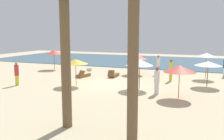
{
  "coord_description": "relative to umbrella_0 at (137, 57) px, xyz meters",
  "views": [
    {
      "loc": [
        7.55,
        -17.82,
        4.06
      ],
      "look_at": [
        0.41,
        0.35,
        1.1
      ],
      "focal_mm": 38.93,
      "sensor_mm": 36.0,
      "label": 1
    }
  ],
  "objects": [
    {
      "name": "umbrella_5",
      "position": [
        6.41,
        0.04,
        0.36
      ],
      "size": [
        1.82,
        1.82,
        2.33
      ],
      "color": "olive",
      "rests_on": "ground_plane"
    },
    {
      "name": "lounger_1",
      "position": [
        -4.26,
        -3.27,
        -1.61
      ],
      "size": [
        0.98,
        1.77,
        0.7
      ],
      "color": "brown",
      "rests_on": "ground_plane"
    },
    {
      "name": "person_4",
      "position": [
        2.02,
        0.68,
        -0.8
      ],
      "size": [
        0.44,
        0.44,
        1.93
      ],
      "color": "#D17299",
      "rests_on": "ground_plane"
    },
    {
      "name": "person_5",
      "position": [
        -7.32,
        -8.43,
        -0.86
      ],
      "size": [
        0.42,
        0.42,
        1.83
      ],
      "color": "yellow",
      "rests_on": "ground_plane"
    },
    {
      "name": "umbrella_1",
      "position": [
        -9.58,
        -0.15,
        0.19
      ],
      "size": [
        1.94,
        1.94,
        2.22
      ],
      "color": "olive",
      "rests_on": "ground_plane"
    },
    {
      "name": "umbrella_0",
      "position": [
        0.0,
        0.0,
        0.0
      ],
      "size": [
        2.06,
        2.06,
        2.03
      ],
      "color": "brown",
      "rests_on": "ground_plane"
    },
    {
      "name": "umbrella_2",
      "position": [
        4.91,
        -7.67,
        0.09
      ],
      "size": [
        2.02,
        2.02,
        2.09
      ],
      "color": "brown",
      "rests_on": "ground_plane"
    },
    {
      "name": "person_0",
      "position": [
        3.42,
        -7.21,
        -0.87
      ],
      "size": [
        0.44,
        0.44,
        1.83
      ],
      "color": "white",
      "rests_on": "ground_plane"
    },
    {
      "name": "person_3",
      "position": [
        3.65,
        -2.25,
        -0.82
      ],
      "size": [
        0.42,
        0.42,
        1.87
      ],
      "color": "yellow",
      "rests_on": "ground_plane"
    },
    {
      "name": "lounger_2",
      "position": [
        -1.62,
        -2.16,
        -1.61
      ],
      "size": [
        0.66,
        1.69,
        0.71
      ],
      "color": "brown",
      "rests_on": "ground_plane"
    },
    {
      "name": "dog",
      "position": [
        -5.42,
        0.39,
        -1.59
      ],
      "size": [
        0.73,
        0.72,
        0.37
      ],
      "color": "silver",
      "rests_on": "ground_plane"
    },
    {
      "name": "ocean_water",
      "position": [
        -1.1,
        11.71,
        -1.75
      ],
      "size": [
        48.0,
        16.0,
        0.06
      ],
      "primitive_type": "cube",
      "color": "#3D6075",
      "rests_on": "ground_plane"
    },
    {
      "name": "umbrella_3",
      "position": [
        1.93,
        -6.1,
        0.18
      ],
      "size": [
        1.99,
        1.99,
        2.2
      ],
      "color": "brown",
      "rests_on": "ground_plane"
    },
    {
      "name": "umbrella_4",
      "position": [
        -3.01,
        -6.75,
        0.11
      ],
      "size": [
        1.89,
        1.89,
        2.08
      ],
      "color": "olive",
      "rests_on": "ground_plane"
    },
    {
      "name": "umbrella_6",
      "position": [
        6.57,
        -3.37,
        -0.0
      ],
      "size": [
        2.04,
        2.04,
        1.95
      ],
      "color": "brown",
      "rests_on": "ground_plane"
    },
    {
      "name": "ground_plane",
      "position": [
        -1.1,
        -5.29,
        -1.78
      ],
      "size": [
        60.0,
        60.0,
        0.0
      ],
      "primitive_type": "plane",
      "color": "beige"
    }
  ]
}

